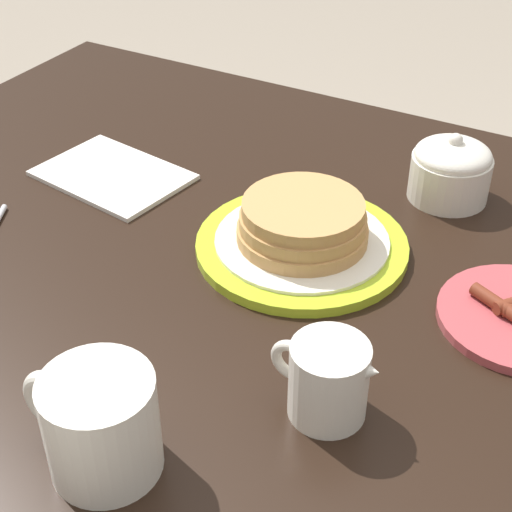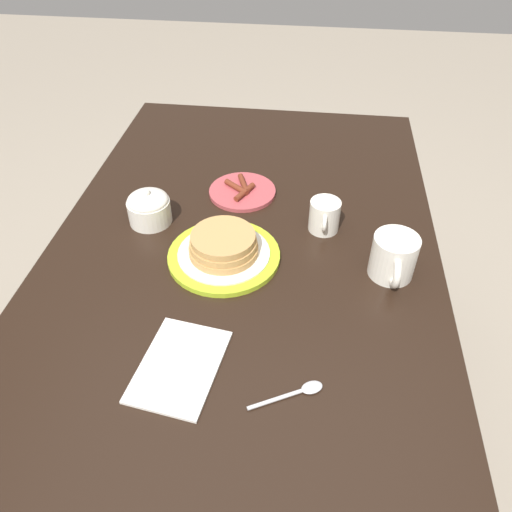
{
  "view_description": "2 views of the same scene",
  "coord_description": "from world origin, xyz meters",
  "px_view_note": "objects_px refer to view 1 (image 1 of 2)",
  "views": [
    {
      "loc": [
        -0.26,
        0.62,
        1.24
      ],
      "look_at": [
        0.07,
        0.04,
        0.76
      ],
      "focal_mm": 55.0,
      "sensor_mm": 36.0,
      "label": 1
    },
    {
      "loc": [
        0.84,
        0.13,
        1.44
      ],
      "look_at": [
        0.07,
        0.04,
        0.76
      ],
      "focal_mm": 35.0,
      "sensor_mm": 36.0,
      "label": 2
    }
  ],
  "objects_px": {
    "creamer_pitcher": "(329,379)",
    "sugar_bowl": "(451,169)",
    "coffee_mug": "(98,423)",
    "pancake_plate": "(302,232)",
    "napkin": "(113,175)"
  },
  "relations": [
    {
      "from": "sugar_bowl",
      "to": "napkin",
      "type": "relative_size",
      "value": 0.48
    },
    {
      "from": "creamer_pitcher",
      "to": "sugar_bowl",
      "type": "bearing_deg",
      "value": -86.87
    },
    {
      "from": "coffee_mug",
      "to": "creamer_pitcher",
      "type": "relative_size",
      "value": 1.21
    },
    {
      "from": "coffee_mug",
      "to": "napkin",
      "type": "distance_m",
      "value": 0.47
    },
    {
      "from": "creamer_pitcher",
      "to": "sugar_bowl",
      "type": "height_order",
      "value": "sugar_bowl"
    },
    {
      "from": "sugar_bowl",
      "to": "napkin",
      "type": "distance_m",
      "value": 0.43
    },
    {
      "from": "creamer_pitcher",
      "to": "coffee_mug",
      "type": "bearing_deg",
      "value": 46.08
    },
    {
      "from": "creamer_pitcher",
      "to": "napkin",
      "type": "distance_m",
      "value": 0.48
    },
    {
      "from": "coffee_mug",
      "to": "napkin",
      "type": "height_order",
      "value": "coffee_mug"
    },
    {
      "from": "pancake_plate",
      "to": "sugar_bowl",
      "type": "relative_size",
      "value": 2.43
    },
    {
      "from": "coffee_mug",
      "to": "sugar_bowl",
      "type": "relative_size",
      "value": 1.27
    },
    {
      "from": "pancake_plate",
      "to": "coffee_mug",
      "type": "bearing_deg",
      "value": 88.92
    },
    {
      "from": "pancake_plate",
      "to": "napkin",
      "type": "xyz_separation_m",
      "value": [
        0.29,
        -0.03,
        -0.02
      ]
    },
    {
      "from": "creamer_pitcher",
      "to": "sugar_bowl",
      "type": "xyz_separation_m",
      "value": [
        0.02,
        -0.4,
        0.0
      ]
    },
    {
      "from": "pancake_plate",
      "to": "coffee_mug",
      "type": "xyz_separation_m",
      "value": [
        0.01,
        0.35,
        0.02
      ]
    }
  ]
}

